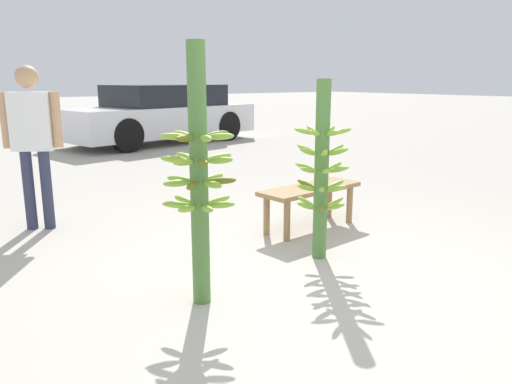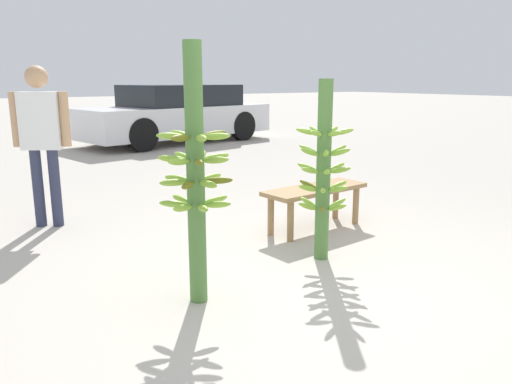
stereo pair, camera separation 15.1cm
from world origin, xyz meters
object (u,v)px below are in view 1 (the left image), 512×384
Objects in this scene: banana_stalk_center at (321,170)px; banana_stalk_left at (199,176)px; vendor_person at (32,133)px; parked_car at (161,114)px; market_bench at (310,194)px.

banana_stalk_left is at bearing -172.49° from banana_stalk_center.
banana_stalk_center is 0.92× the size of vendor_person.
banana_stalk_center reaches higher than parked_car.
banana_stalk_left is 1.92m from market_bench.
banana_stalk_left reaches higher than market_bench.
vendor_person is (-1.62, 2.18, 0.21)m from banana_stalk_center.
parked_car is at bearing 70.02° from market_bench.
banana_stalk_left is 2.38m from vendor_person.
banana_stalk_center is at bearing 152.26° from parked_car.
banana_stalk_center is at bearing 7.51° from banana_stalk_left.
market_bench is (2.10, -1.53, -0.59)m from vendor_person.
market_bench is (0.48, 0.65, -0.38)m from banana_stalk_center.
banana_stalk_left is 1.20m from banana_stalk_center.
banana_stalk_center is 1.27× the size of market_bench.
parked_car is (1.82, 6.99, 0.30)m from market_bench.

